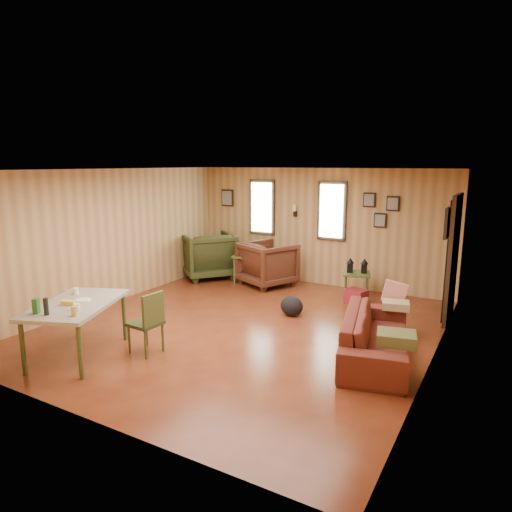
{
  "coord_description": "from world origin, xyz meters",
  "views": [
    {
      "loc": [
        3.49,
        -5.75,
        2.49
      ],
      "look_at": [
        0.0,
        0.4,
        1.05
      ],
      "focal_mm": 32.0,
      "sensor_mm": 36.0,
      "label": 1
    }
  ],
  "objects_px": {
    "end_table": "(248,264)",
    "dining_table": "(76,308)",
    "recliner_green": "(208,253)",
    "side_table": "(357,271)",
    "sofa": "(376,328)",
    "recliner_brown": "(268,262)"
  },
  "relations": [
    {
      "from": "end_table",
      "to": "dining_table",
      "type": "distance_m",
      "value": 4.37
    },
    {
      "from": "sofa",
      "to": "end_table",
      "type": "relative_size",
      "value": 2.78
    },
    {
      "from": "end_table",
      "to": "dining_table",
      "type": "xyz_separation_m",
      "value": [
        -0.02,
        -4.36,
        0.25
      ]
    },
    {
      "from": "recliner_brown",
      "to": "end_table",
      "type": "bearing_deg",
      "value": 25.26
    },
    {
      "from": "recliner_green",
      "to": "end_table",
      "type": "distance_m",
      "value": 1.01
    },
    {
      "from": "recliner_brown",
      "to": "recliner_green",
      "type": "height_order",
      "value": "recliner_green"
    },
    {
      "from": "recliner_green",
      "to": "side_table",
      "type": "distance_m",
      "value": 3.36
    },
    {
      "from": "recliner_brown",
      "to": "dining_table",
      "type": "relative_size",
      "value": 0.61
    },
    {
      "from": "sofa",
      "to": "recliner_green",
      "type": "distance_m",
      "value": 4.99
    },
    {
      "from": "side_table",
      "to": "recliner_green",
      "type": "bearing_deg",
      "value": -179.81
    },
    {
      "from": "sofa",
      "to": "recliner_green",
      "type": "xyz_separation_m",
      "value": [
        -4.37,
        2.4,
        0.15
      ]
    },
    {
      "from": "end_table",
      "to": "side_table",
      "type": "xyz_separation_m",
      "value": [
        2.36,
        -0.05,
        0.12
      ]
    },
    {
      "from": "recliner_brown",
      "to": "end_table",
      "type": "height_order",
      "value": "recliner_brown"
    },
    {
      "from": "recliner_brown",
      "to": "side_table",
      "type": "bearing_deg",
      "value": -157.49
    },
    {
      "from": "end_table",
      "to": "side_table",
      "type": "height_order",
      "value": "side_table"
    },
    {
      "from": "sofa",
      "to": "side_table",
      "type": "relative_size",
      "value": 2.61
    },
    {
      "from": "dining_table",
      "to": "recliner_brown",
      "type": "bearing_deg",
      "value": 62.03
    },
    {
      "from": "side_table",
      "to": "dining_table",
      "type": "xyz_separation_m",
      "value": [
        -2.38,
        -4.31,
        0.13
      ]
    },
    {
      "from": "sofa",
      "to": "end_table",
      "type": "distance_m",
      "value": 4.17
    },
    {
      "from": "recliner_green",
      "to": "dining_table",
      "type": "height_order",
      "value": "recliner_green"
    },
    {
      "from": "recliner_green",
      "to": "end_table",
      "type": "relative_size",
      "value": 1.5
    },
    {
      "from": "sofa",
      "to": "side_table",
      "type": "xyz_separation_m",
      "value": [
        -1.01,
        2.41,
        0.13
      ]
    }
  ]
}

